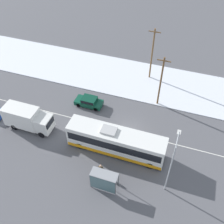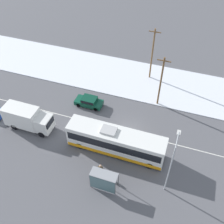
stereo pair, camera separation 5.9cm
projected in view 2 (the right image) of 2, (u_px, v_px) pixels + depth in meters
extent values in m
plane|color=#56565B|center=(127.00, 132.00, 34.80)|extent=(120.00, 120.00, 0.00)
cube|color=silver|center=(147.00, 82.00, 42.41)|extent=(80.00, 10.05, 0.12)
cube|color=silver|center=(127.00, 132.00, 34.80)|extent=(60.00, 0.12, 0.00)
cube|color=white|center=(116.00, 141.00, 31.39)|extent=(11.92, 2.55, 3.02)
cube|color=black|center=(116.00, 139.00, 31.13)|extent=(11.44, 2.57, 1.15)
cube|color=orange|center=(116.00, 148.00, 32.26)|extent=(11.80, 2.57, 0.54)
cube|color=#B2B2B2|center=(109.00, 130.00, 30.45)|extent=(1.80, 1.40, 0.24)
cylinder|color=black|center=(150.00, 165.00, 30.46)|extent=(1.00, 0.28, 1.00)
cylinder|color=black|center=(154.00, 151.00, 31.99)|extent=(1.00, 0.28, 1.00)
cylinder|color=black|center=(80.00, 146.00, 32.54)|extent=(1.00, 0.28, 1.00)
cylinder|color=black|center=(87.00, 132.00, 34.07)|extent=(1.00, 0.28, 1.00)
cube|color=silver|center=(22.00, 116.00, 34.36)|extent=(4.57, 2.30, 2.69)
cube|color=silver|center=(44.00, 123.00, 33.81)|extent=(1.90, 2.18, 2.10)
cube|color=black|center=(50.00, 123.00, 33.30)|extent=(0.06, 1.96, 0.92)
cylinder|color=black|center=(42.00, 134.00, 33.89)|extent=(0.90, 0.26, 0.90)
cylinder|color=black|center=(49.00, 124.00, 35.26)|extent=(0.90, 0.26, 0.90)
cylinder|color=black|center=(14.00, 127.00, 34.86)|extent=(0.90, 0.26, 0.90)
cylinder|color=black|center=(23.00, 116.00, 36.23)|extent=(0.90, 0.26, 0.90)
cube|color=#0F4733|center=(89.00, 102.00, 38.13)|extent=(4.01, 1.80, 0.65)
cube|color=#0D3C2B|center=(89.00, 99.00, 37.69)|extent=(2.08, 1.66, 0.54)
cube|color=black|center=(89.00, 99.00, 37.68)|extent=(1.92, 1.69, 0.43)
cylinder|color=black|center=(79.00, 105.00, 38.07)|extent=(0.64, 0.22, 0.64)
cylinder|color=black|center=(83.00, 98.00, 39.13)|extent=(0.64, 0.22, 0.64)
cylinder|color=black|center=(96.00, 109.00, 37.43)|extent=(0.64, 0.22, 0.64)
cylinder|color=black|center=(100.00, 102.00, 38.50)|extent=(0.64, 0.22, 0.64)
cylinder|color=black|center=(2.00, 112.00, 37.10)|extent=(0.64, 0.22, 0.64)
cylinder|color=#23232D|center=(100.00, 172.00, 29.96)|extent=(0.12, 0.12, 0.81)
cylinder|color=#23232D|center=(102.00, 172.00, 29.91)|extent=(0.12, 0.12, 0.81)
cube|color=brown|center=(101.00, 168.00, 29.42)|extent=(0.42, 0.23, 0.67)
sphere|color=tan|center=(101.00, 166.00, 29.08)|extent=(0.28, 0.28, 0.28)
cylinder|color=brown|center=(98.00, 168.00, 29.50)|extent=(0.11, 0.11, 0.64)
cylinder|color=brown|center=(103.00, 169.00, 29.38)|extent=(0.11, 0.11, 0.64)
cube|color=gray|center=(104.00, 174.00, 27.46)|extent=(2.94, 1.20, 0.06)
cube|color=slate|center=(102.00, 185.00, 27.89)|extent=(2.82, 0.04, 2.16)
cylinder|color=#474C51|center=(94.00, 172.00, 29.01)|extent=(0.08, 0.08, 2.34)
cylinder|color=#474C51|center=(118.00, 180.00, 28.35)|extent=(0.08, 0.08, 2.34)
cylinder|color=#474C51|center=(90.00, 181.00, 28.26)|extent=(0.08, 0.08, 2.34)
cylinder|color=#474C51|center=(115.00, 189.00, 27.59)|extent=(0.08, 0.08, 2.34)
cylinder|color=#9EA3A8|center=(169.00, 170.00, 26.25)|extent=(0.14, 0.14, 7.42)
cylinder|color=#9EA3A8|center=(177.00, 140.00, 24.45)|extent=(0.10, 2.09, 0.10)
cube|color=silver|center=(179.00, 133.00, 25.21)|extent=(0.36, 0.60, 0.16)
cylinder|color=brown|center=(161.00, 82.00, 35.93)|extent=(0.24, 0.24, 7.99)
cube|color=brown|center=(164.00, 61.00, 33.47)|extent=(1.80, 0.12, 0.12)
cylinder|color=brown|center=(152.00, 55.00, 40.24)|extent=(0.24, 0.24, 8.66)
cube|color=brown|center=(155.00, 32.00, 37.56)|extent=(1.80, 0.12, 0.12)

